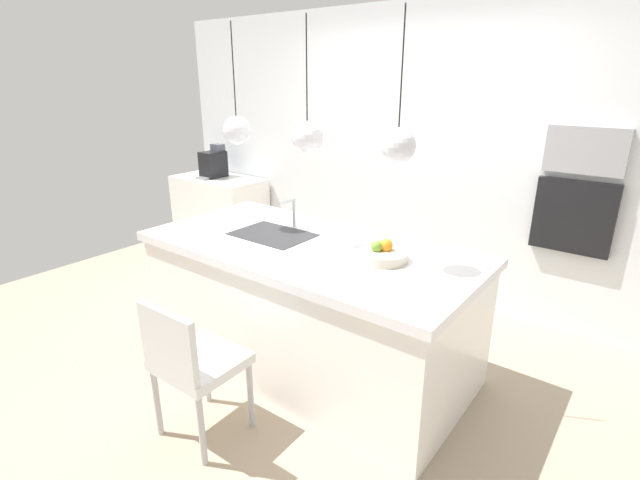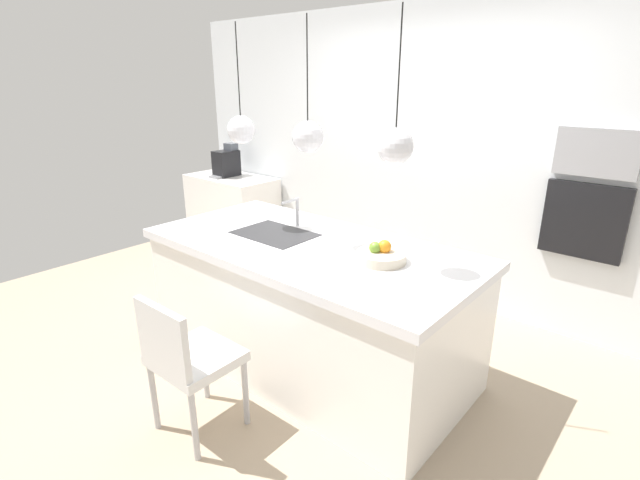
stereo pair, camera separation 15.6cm
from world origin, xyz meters
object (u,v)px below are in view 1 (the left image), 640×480
Objects in this scene: microwave at (586,150)px; oven at (573,217)px; chair_near at (191,361)px; fruit_bowl at (383,254)px; coffee_machine at (213,163)px.

microwave reaches higher than oven.
oven is 0.64× the size of chair_near.
fruit_bowl is 0.54× the size of oven.
oven is at bearing 4.49° from coffee_machine.
coffee_machine is 3.82m from microwave.
coffee_machine reaches higher than chair_near.
coffee_machine is 3.79m from oven.
fruit_bowl is 1.71m from oven.
fruit_bowl is at bearing 60.39° from chair_near.
fruit_bowl is at bearing -22.27° from coffee_machine.
oven is (3.78, 0.30, -0.04)m from coffee_machine.
microwave is at bearing 62.03° from chair_near.
fruit_bowl is 3.25m from coffee_machine.
oven is at bearing 62.03° from chair_near.
coffee_machine is (-3.01, 1.23, 0.06)m from fruit_bowl.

